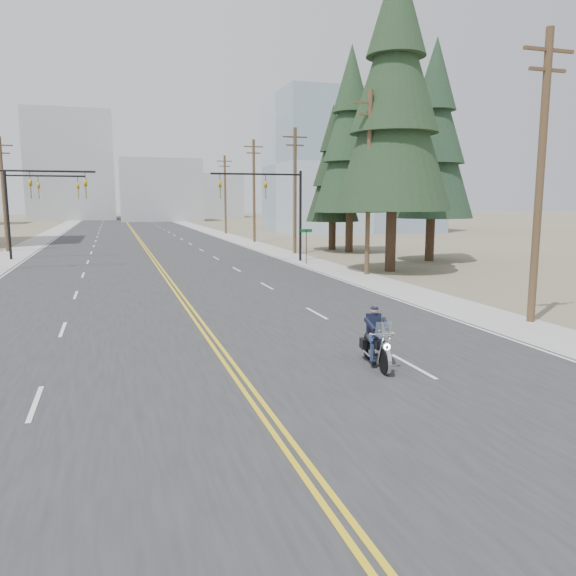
# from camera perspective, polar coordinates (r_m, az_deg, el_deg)

# --- Properties ---
(ground_plane) EXTENTS (400.00, 400.00, 0.00)m
(ground_plane) POSITION_cam_1_polar(r_m,az_deg,el_deg) (11.31, 0.10, -15.90)
(ground_plane) COLOR #776D56
(ground_plane) RESTS_ON ground
(road) EXTENTS (20.00, 200.00, 0.01)m
(road) POSITION_cam_1_polar(r_m,az_deg,el_deg) (80.00, -15.18, 5.19)
(road) COLOR #303033
(road) RESTS_ON ground
(sidewalk_left) EXTENTS (3.00, 200.00, 0.01)m
(sidewalk_left) POSITION_cam_1_polar(r_m,az_deg,el_deg) (80.38, -23.42, 4.79)
(sidewalk_left) COLOR #A5A5A0
(sidewalk_left) RESTS_ON ground
(sidewalk_right) EXTENTS (3.00, 200.00, 0.01)m
(sidewalk_right) POSITION_cam_1_polar(r_m,az_deg,el_deg) (81.26, -7.02, 5.49)
(sidewalk_right) COLOR #A5A5A0
(sidewalk_right) RESTS_ON ground
(traffic_mast_left) EXTENTS (7.10, 0.26, 7.00)m
(traffic_mast_left) POSITION_cam_1_polar(r_m,az_deg,el_deg) (42.21, -25.67, 8.29)
(traffic_mast_left) COLOR black
(traffic_mast_left) RESTS_ON ground
(traffic_mast_right) EXTENTS (7.10, 0.26, 7.00)m
(traffic_mast_right) POSITION_cam_1_polar(r_m,az_deg,el_deg) (43.50, -1.28, 9.15)
(traffic_mast_right) COLOR black
(traffic_mast_right) RESTS_ON ground
(traffic_mast_far) EXTENTS (6.10, 0.26, 7.00)m
(traffic_mast_far) POSITION_cam_1_polar(r_m,az_deg,el_deg) (50.19, -24.76, 8.24)
(traffic_mast_far) COLOR black
(traffic_mast_far) RESTS_ON ground
(street_sign) EXTENTS (0.90, 0.06, 2.62)m
(street_sign) POSITION_cam_1_polar(r_m,az_deg,el_deg) (42.25, 1.87, 4.90)
(street_sign) COLOR black
(street_sign) RESTS_ON ground
(utility_pole_a) EXTENTS (2.20, 0.30, 11.00)m
(utility_pole_a) POSITION_cam_1_polar(r_m,az_deg,el_deg) (23.68, 24.26, 10.51)
(utility_pole_a) COLOR brown
(utility_pole_a) RESTS_ON ground
(utility_pole_b) EXTENTS (2.20, 0.30, 11.50)m
(utility_pole_b) POSITION_cam_1_polar(r_m,az_deg,el_deg) (36.33, 8.20, 10.76)
(utility_pole_b) COLOR brown
(utility_pole_b) RESTS_ON ground
(utility_pole_c) EXTENTS (2.20, 0.30, 11.00)m
(utility_pole_c) POSITION_cam_1_polar(r_m,az_deg,el_deg) (50.28, 0.71, 10.02)
(utility_pole_c) COLOR brown
(utility_pole_c) RESTS_ON ground
(utility_pole_d) EXTENTS (2.20, 0.30, 11.50)m
(utility_pole_d) POSITION_cam_1_polar(r_m,az_deg,el_deg) (64.71, -3.47, 9.98)
(utility_pole_d) COLOR brown
(utility_pole_d) RESTS_ON ground
(utility_pole_e) EXTENTS (2.20, 0.30, 11.00)m
(utility_pole_e) POSITION_cam_1_polar(r_m,az_deg,el_deg) (81.31, -6.40, 9.54)
(utility_pole_e) COLOR brown
(utility_pole_e) RESTS_ON ground
(utility_pole_left) EXTENTS (2.20, 0.30, 10.50)m
(utility_pole_left) POSITION_cam_1_polar(r_m,az_deg,el_deg) (58.56, -26.94, 8.66)
(utility_pole_left) COLOR brown
(utility_pole_left) RESTS_ON ground
(glass_building) EXTENTS (24.00, 16.00, 20.00)m
(glass_building) POSITION_cam_1_polar(r_m,az_deg,el_deg) (87.33, 6.51, 12.29)
(glass_building) COLOR #9EB5CC
(glass_building) RESTS_ON ground
(haze_bldg_b) EXTENTS (18.00, 14.00, 14.00)m
(haze_bldg_b) POSITION_cam_1_polar(r_m,az_deg,el_deg) (135.27, -12.84, 9.63)
(haze_bldg_b) COLOR #ADB2B7
(haze_bldg_b) RESTS_ON ground
(haze_bldg_c) EXTENTS (16.00, 12.00, 18.00)m
(haze_bldg_c) POSITION_cam_1_polar(r_m,az_deg,el_deg) (127.38, 2.46, 10.80)
(haze_bldg_c) COLOR #B7BCC6
(haze_bldg_c) RESTS_ON ground
(haze_bldg_d) EXTENTS (20.00, 15.00, 26.00)m
(haze_bldg_d) POSITION_cam_1_polar(r_m,az_deg,el_deg) (150.29, -21.17, 11.46)
(haze_bldg_d) COLOR #ADB2B7
(haze_bldg_d) RESTS_ON ground
(haze_bldg_e) EXTENTS (14.00, 14.00, 12.00)m
(haze_bldg_e) POSITION_cam_1_polar(r_m,az_deg,el_deg) (162.25, -7.49, 9.27)
(haze_bldg_e) COLOR #B7BCC6
(haze_bldg_e) RESTS_ON ground
(motorcyclist) EXTENTS (1.27, 2.32, 1.72)m
(motorcyclist) POSITION_cam_1_polar(r_m,az_deg,el_deg) (16.33, 9.02, -4.98)
(motorcyclist) COLOR black
(motorcyclist) RESTS_ON ground
(conifer_near) EXTENTS (7.68, 7.68, 20.32)m
(conifer_near) POSITION_cam_1_polar(r_m,az_deg,el_deg) (38.91, 10.81, 18.99)
(conifer_near) COLOR #382619
(conifer_near) RESTS_ON ground
(conifer_mid) EXTENTS (6.35, 6.35, 16.92)m
(conifer_mid) POSITION_cam_1_polar(r_m,az_deg,el_deg) (45.99, 14.61, 14.82)
(conifer_mid) COLOR #382619
(conifer_mid) RESTS_ON ground
(conifer_tall) EXTENTS (6.61, 6.61, 18.35)m
(conifer_tall) POSITION_cam_1_polar(r_m,az_deg,el_deg) (52.41, 6.40, 15.19)
(conifer_tall) COLOR #382619
(conifer_tall) RESTS_ON ground
(conifer_far) EXTENTS (5.11, 5.11, 13.69)m
(conifer_far) POSITION_cam_1_polar(r_m,az_deg,el_deg) (54.87, 4.59, 12.11)
(conifer_far) COLOR #382619
(conifer_far) RESTS_ON ground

